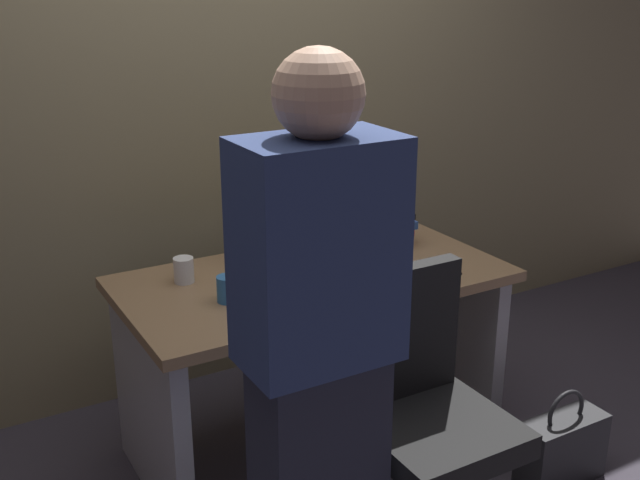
{
  "coord_description": "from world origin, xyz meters",
  "views": [
    {
      "loc": [
        -1.31,
        -2.32,
        1.79
      ],
      "look_at": [
        0.0,
        -0.05,
        0.88
      ],
      "focal_mm": 43.11,
      "sensor_mm": 36.0,
      "label": 1
    }
  ],
  "objects_px": {
    "person_at_desk": "(319,362)",
    "keyboard": "(320,278)",
    "mouse": "(380,262)",
    "cup_by_monitor": "(184,270)",
    "desk": "(313,329)",
    "cup_near_keyboard": "(228,289)",
    "monitor": "(302,192)",
    "office_chair": "(425,432)",
    "cell_phone": "(443,269)",
    "book_stack": "(389,226)",
    "handbag": "(561,448)"
  },
  "relations": [
    {
      "from": "person_at_desk",
      "to": "keyboard",
      "type": "relative_size",
      "value": 3.81
    },
    {
      "from": "office_chair",
      "to": "keyboard",
      "type": "height_order",
      "value": "office_chair"
    },
    {
      "from": "office_chair",
      "to": "cell_phone",
      "type": "bearing_deg",
      "value": 47.75
    },
    {
      "from": "handbag",
      "to": "cell_phone",
      "type": "bearing_deg",
      "value": 116.16
    },
    {
      "from": "office_chair",
      "to": "cup_near_keyboard",
      "type": "bearing_deg",
      "value": 122.74
    },
    {
      "from": "office_chair",
      "to": "book_stack",
      "type": "xyz_separation_m",
      "value": [
        0.42,
        0.82,
        0.38
      ]
    },
    {
      "from": "desk",
      "to": "cup_near_keyboard",
      "type": "height_order",
      "value": "cup_near_keyboard"
    },
    {
      "from": "keyboard",
      "to": "monitor",
      "type": "bearing_deg",
      "value": 74.34
    },
    {
      "from": "desk",
      "to": "cell_phone",
      "type": "bearing_deg",
      "value": -25.2
    },
    {
      "from": "cup_near_keyboard",
      "to": "keyboard",
      "type": "bearing_deg",
      "value": 0.87
    },
    {
      "from": "book_stack",
      "to": "cell_phone",
      "type": "xyz_separation_m",
      "value": [
        0.01,
        -0.35,
        -0.08
      ]
    },
    {
      "from": "office_chair",
      "to": "book_stack",
      "type": "bearing_deg",
      "value": 62.99
    },
    {
      "from": "mouse",
      "to": "cell_phone",
      "type": "xyz_separation_m",
      "value": [
        0.18,
        -0.16,
        -0.01
      ]
    },
    {
      "from": "cup_near_keyboard",
      "to": "book_stack",
      "type": "xyz_separation_m",
      "value": [
        0.81,
        0.21,
        0.03
      ]
    },
    {
      "from": "desk",
      "to": "person_at_desk",
      "type": "xyz_separation_m",
      "value": [
        -0.43,
        -0.78,
        0.34
      ]
    },
    {
      "from": "keyboard",
      "to": "cell_phone",
      "type": "bearing_deg",
      "value": -16.49
    },
    {
      "from": "office_chair",
      "to": "handbag",
      "type": "distance_m",
      "value": 0.72
    },
    {
      "from": "cup_near_keyboard",
      "to": "book_stack",
      "type": "height_order",
      "value": "book_stack"
    },
    {
      "from": "cell_phone",
      "to": "monitor",
      "type": "bearing_deg",
      "value": 134.77
    },
    {
      "from": "desk",
      "to": "cell_phone",
      "type": "relative_size",
      "value": 9.94
    },
    {
      "from": "office_chair",
      "to": "cup_by_monitor",
      "type": "height_order",
      "value": "office_chair"
    },
    {
      "from": "cup_by_monitor",
      "to": "office_chair",
      "type": "bearing_deg",
      "value": -61.52
    },
    {
      "from": "monitor",
      "to": "cup_by_monitor",
      "type": "xyz_separation_m",
      "value": [
        -0.52,
        -0.05,
        -0.21
      ]
    },
    {
      "from": "desk",
      "to": "mouse",
      "type": "distance_m",
      "value": 0.36
    },
    {
      "from": "person_at_desk",
      "to": "cup_near_keyboard",
      "type": "distance_m",
      "value": 0.72
    },
    {
      "from": "desk",
      "to": "keyboard",
      "type": "distance_m",
      "value": 0.25
    },
    {
      "from": "mouse",
      "to": "cup_by_monitor",
      "type": "height_order",
      "value": "cup_by_monitor"
    },
    {
      "from": "cell_phone",
      "to": "cup_near_keyboard",
      "type": "bearing_deg",
      "value": 173.76
    },
    {
      "from": "cup_near_keyboard",
      "to": "office_chair",
      "type": "bearing_deg",
      "value": -57.26
    },
    {
      "from": "mouse",
      "to": "cup_by_monitor",
      "type": "distance_m",
      "value": 0.74
    },
    {
      "from": "monitor",
      "to": "office_chair",
      "type": "bearing_deg",
      "value": -93.57
    },
    {
      "from": "cup_near_keyboard",
      "to": "cup_by_monitor",
      "type": "distance_m",
      "value": 0.25
    },
    {
      "from": "office_chair",
      "to": "cup_near_keyboard",
      "type": "relative_size",
      "value": 10.34
    },
    {
      "from": "mouse",
      "to": "cup_near_keyboard",
      "type": "relative_size",
      "value": 1.1
    },
    {
      "from": "mouse",
      "to": "cup_by_monitor",
      "type": "xyz_separation_m",
      "value": [
        -0.71,
        0.22,
        0.03
      ]
    },
    {
      "from": "desk",
      "to": "handbag",
      "type": "distance_m",
      "value": 1.02
    },
    {
      "from": "mouse",
      "to": "book_stack",
      "type": "bearing_deg",
      "value": 47.85
    },
    {
      "from": "book_stack",
      "to": "cup_by_monitor",
      "type": "bearing_deg",
      "value": 177.95
    },
    {
      "from": "mouse",
      "to": "cell_phone",
      "type": "relative_size",
      "value": 0.69
    },
    {
      "from": "person_at_desk",
      "to": "keyboard",
      "type": "height_order",
      "value": "person_at_desk"
    },
    {
      "from": "desk",
      "to": "keyboard",
      "type": "bearing_deg",
      "value": -99.27
    },
    {
      "from": "cup_near_keyboard",
      "to": "mouse",
      "type": "bearing_deg",
      "value": 1.72
    },
    {
      "from": "monitor",
      "to": "cell_phone",
      "type": "relative_size",
      "value": 3.76
    },
    {
      "from": "person_at_desk",
      "to": "keyboard",
      "type": "xyz_separation_m",
      "value": [
        0.42,
        0.72,
        -0.1
      ]
    },
    {
      "from": "cell_phone",
      "to": "handbag",
      "type": "xyz_separation_m",
      "value": [
        0.23,
        -0.46,
        -0.6
      ]
    },
    {
      "from": "office_chair",
      "to": "keyboard",
      "type": "bearing_deg",
      "value": 92.51
    },
    {
      "from": "person_at_desk",
      "to": "cup_near_keyboard",
      "type": "height_order",
      "value": "person_at_desk"
    },
    {
      "from": "office_chair",
      "to": "handbag",
      "type": "height_order",
      "value": "office_chair"
    },
    {
      "from": "office_chair",
      "to": "desk",
      "type": "bearing_deg",
      "value": 91.35
    },
    {
      "from": "keyboard",
      "to": "book_stack",
      "type": "xyz_separation_m",
      "value": [
        0.44,
        0.2,
        0.07
      ]
    }
  ]
}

